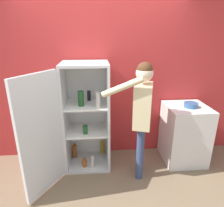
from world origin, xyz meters
TOP-DOWN VIEW (x-y plane):
  - ground_plane at (0.00, 0.00)m, footprint 12.00×12.00m
  - wall_back at (0.00, 0.98)m, footprint 7.00×0.06m
  - refrigerator at (-0.37, 0.56)m, footprint 1.06×1.13m
  - person at (0.50, 0.30)m, footprint 0.72×0.51m
  - counter at (1.30, 0.61)m, footprint 0.63×0.63m
  - bowl at (1.32, 0.58)m, footprint 0.21×0.21m

SIDE VIEW (x-z plane):
  - ground_plane at x=0.00m, z-range 0.00..0.00m
  - counter at x=1.30m, z-range 0.00..0.93m
  - refrigerator at x=-0.37m, z-range -0.01..1.60m
  - bowl at x=1.32m, z-range 0.93..1.00m
  - person at x=0.50m, z-range 0.24..1.90m
  - wall_back at x=0.00m, z-range 0.00..2.55m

